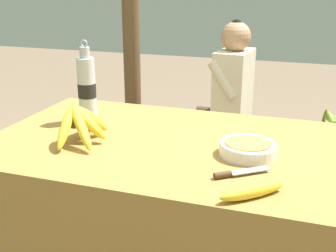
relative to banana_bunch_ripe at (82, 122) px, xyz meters
The scene contains 9 objects.
market_counter 0.55m from the banana_bunch_ripe, 18.47° to the left, with size 1.32×0.83×0.75m.
banana_bunch_ripe is the anchor object (origin of this frame).
serving_bowl 0.60m from the banana_bunch_ripe, ahead, with size 0.19×0.19×0.05m.
water_bottle 0.24m from the banana_bunch_ripe, 113.39° to the left, with size 0.07×0.07×0.34m.
loose_banana_front 0.69m from the banana_bunch_ripe, 19.80° to the right, with size 0.18×0.17×0.04m.
knife 0.59m from the banana_bunch_ripe, 11.72° to the right, with size 0.16×0.13×0.02m.
wooden_bench 1.64m from the banana_bunch_ripe, 73.52° to the left, with size 1.68×0.32×0.39m.
seated_vendor 1.51m from the banana_bunch_ripe, 80.10° to the left, with size 0.42×0.40×1.08m.
banana_bunch_green 1.81m from the banana_bunch_ripe, 57.86° to the left, with size 0.19×0.29×0.15m.
Camera 1 is at (0.46, -1.37, 1.31)m, focal length 45.00 mm.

